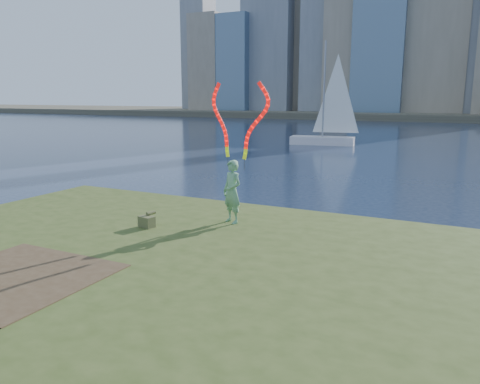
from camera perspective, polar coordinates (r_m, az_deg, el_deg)
The scene contains 7 objects.
ground at distance 11.25m, azimuth -4.93°, elevation -10.51°, with size 320.00×320.00×0.00m, color #19253F.
grassy_knoll at distance 9.40m, azimuth -12.44°, elevation -13.11°, with size 20.00×18.00×0.80m.
dirt_patch at distance 10.14m, azimuth -25.74°, elevation -9.29°, with size 3.20×3.00×0.02m, color #47331E.
far_shore at distance 104.09m, azimuth 23.68°, elevation 8.61°, with size 320.00×40.00×1.20m, color #494435.
woman_with_ribbons at distance 12.69m, azimuth -0.86°, elevation 2.38°, with size 1.93×0.85×4.11m.
canvas_bag at distance 12.73m, azimuth -11.27°, elevation -3.50°, with size 0.46×0.52×0.39m.
sailboat at distance 42.41m, azimuth 10.47°, elevation 7.76°, with size 5.99×2.51×8.98m.
Camera 1 is at (5.48, -8.88, 4.22)m, focal length 35.00 mm.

